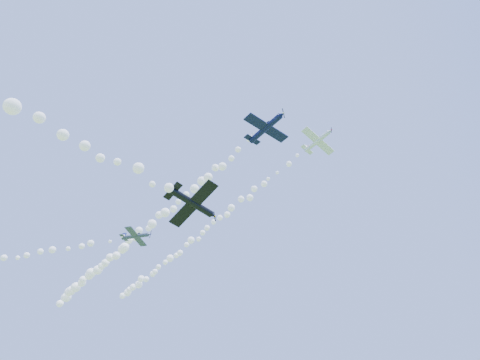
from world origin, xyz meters
The scene contains 6 objects.
plane_white centered at (14.24, -3.29, 54.97)m, with size 6.57×6.79×2.16m.
smoke_trail_white centered at (-22.56, 12.26, 54.66)m, with size 70.09×31.05×2.87m, color white, non-canonical shape.
plane_navy centered at (9.58, -15.48, 48.59)m, with size 7.65×8.08×2.18m.
smoke_trail_navy centered at (-28.65, -1.22, 48.38)m, with size 72.32×28.75×3.01m, color white, non-canonical shape.
plane_grey centered at (-22.13, -6.42, 44.49)m, with size 6.35×6.74×2.22m.
plane_black centered at (-0.06, -19.10, 35.04)m, with size 8.15×7.87×3.02m.
Camera 1 is at (25.09, -52.44, 2.00)m, focal length 30.00 mm.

